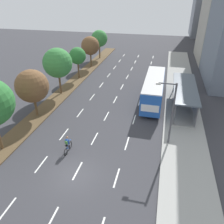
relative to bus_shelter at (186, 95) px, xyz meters
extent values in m
plane|color=#38383D|center=(-9.53, -15.03, -1.87)|extent=(140.00, 140.00, 0.00)
cube|color=brown|center=(-17.83, 4.97, -1.81)|extent=(2.60, 52.00, 0.12)
cube|color=#9E9E99|center=(-0.28, 4.97, -1.79)|extent=(4.50, 52.00, 0.15)
cube|color=white|center=(-13.03, -19.40, -1.86)|extent=(0.14, 2.26, 0.01)
cube|color=white|center=(-13.03, -14.47, -1.86)|extent=(0.14, 2.26, 0.01)
cube|color=white|center=(-13.03, -9.53, -1.86)|extent=(0.14, 2.26, 0.01)
cube|color=white|center=(-13.03, -4.60, -1.86)|extent=(0.14, 2.26, 0.01)
cube|color=white|center=(-13.03, 0.34, -1.86)|extent=(0.14, 2.26, 0.01)
cube|color=white|center=(-13.03, 5.28, -1.86)|extent=(0.14, 2.26, 0.01)
cube|color=white|center=(-13.03, 10.21, -1.86)|extent=(0.14, 2.26, 0.01)
cube|color=white|center=(-13.03, 15.15, -1.86)|extent=(0.14, 2.26, 0.01)
cube|color=white|center=(-13.03, 20.08, -1.86)|extent=(0.14, 2.26, 0.01)
cube|color=white|center=(-13.03, 25.02, -1.86)|extent=(0.14, 2.26, 0.01)
cube|color=white|center=(-9.53, -19.40, -1.86)|extent=(0.14, 2.26, 0.01)
cube|color=white|center=(-9.53, -14.47, -1.86)|extent=(0.14, 2.26, 0.01)
cube|color=white|center=(-9.53, -9.53, -1.86)|extent=(0.14, 2.26, 0.01)
cube|color=white|center=(-9.53, -4.60, -1.86)|extent=(0.14, 2.26, 0.01)
cube|color=white|center=(-9.53, 0.34, -1.86)|extent=(0.14, 2.26, 0.01)
cube|color=white|center=(-9.53, 5.28, -1.86)|extent=(0.14, 2.26, 0.01)
cube|color=white|center=(-9.53, 10.21, -1.86)|extent=(0.14, 2.26, 0.01)
cube|color=white|center=(-9.53, 15.15, -1.86)|extent=(0.14, 2.26, 0.01)
cube|color=white|center=(-9.53, 20.08, -1.86)|extent=(0.14, 2.26, 0.01)
cube|color=white|center=(-9.53, 25.02, -1.86)|extent=(0.14, 2.26, 0.01)
cube|color=white|center=(-6.03, -14.47, -1.86)|extent=(0.14, 2.26, 0.01)
cube|color=white|center=(-6.03, -9.53, -1.86)|extent=(0.14, 2.26, 0.01)
cube|color=white|center=(-6.03, -4.60, -1.86)|extent=(0.14, 2.26, 0.01)
cube|color=white|center=(-6.03, 0.34, -1.86)|extent=(0.14, 2.26, 0.01)
cube|color=white|center=(-6.03, 5.28, -1.86)|extent=(0.14, 2.26, 0.01)
cube|color=white|center=(-6.03, 10.21, -1.86)|extent=(0.14, 2.26, 0.01)
cube|color=white|center=(-6.03, 15.15, -1.86)|extent=(0.14, 2.26, 0.01)
cube|color=white|center=(-6.03, 20.08, -1.86)|extent=(0.14, 2.26, 0.01)
cube|color=white|center=(-6.03, 25.02, -1.86)|extent=(0.14, 2.26, 0.01)
cube|color=gray|center=(-0.28, 0.00, -1.67)|extent=(2.60, 10.44, 0.10)
cylinder|color=#56565B|center=(-1.46, -4.97, -0.32)|extent=(0.16, 0.16, 2.60)
cylinder|color=#56565B|center=(-1.46, 4.97, -0.32)|extent=(0.16, 0.16, 2.60)
cylinder|color=#56565B|center=(0.90, -4.97, -0.32)|extent=(0.16, 0.16, 2.60)
cylinder|color=#56565B|center=(0.90, 4.97, -0.32)|extent=(0.16, 0.16, 2.60)
cube|color=gray|center=(0.96, 0.00, -0.32)|extent=(0.10, 9.92, 2.34)
cube|color=#4C5660|center=(-0.28, 0.00, 1.06)|extent=(2.90, 10.84, 0.16)
cube|color=#2356B2|center=(-4.28, 1.18, -0.02)|extent=(2.50, 11.20, 2.80)
cube|color=#2D3D4C|center=(-4.28, 1.18, 0.83)|extent=(2.54, 10.30, 0.90)
cube|color=#B7B7B7|center=(-4.28, 1.18, 1.44)|extent=(2.45, 10.98, 0.12)
cube|color=#2D3D4C|center=(-4.28, 6.80, 0.33)|extent=(2.25, 0.06, 1.54)
cube|color=white|center=(-4.28, -4.44, -0.22)|extent=(2.12, 0.04, 0.90)
cylinder|color=black|center=(-5.38, 4.65, -1.37)|extent=(0.30, 1.00, 1.00)
cylinder|color=black|center=(-3.18, 4.65, -1.37)|extent=(0.30, 1.00, 1.00)
cylinder|color=black|center=(-5.38, -2.29, -1.37)|extent=(0.30, 1.00, 1.00)
cylinder|color=black|center=(-3.18, -2.29, -1.37)|extent=(0.30, 1.00, 1.00)
torus|color=black|center=(-11.37, -11.66, -1.51)|extent=(0.06, 0.72, 0.72)
torus|color=black|center=(-11.37, -12.76, -1.51)|extent=(0.06, 0.72, 0.72)
cylinder|color=#234C99|center=(-11.37, -12.21, -1.23)|extent=(0.05, 0.93, 0.05)
cylinder|color=#234C99|center=(-11.37, -12.31, -1.41)|extent=(0.05, 0.57, 0.42)
cylinder|color=#234C99|center=(-11.37, -12.41, -1.21)|extent=(0.04, 0.04, 0.40)
cube|color=black|center=(-11.37, -12.41, -1.01)|extent=(0.12, 0.24, 0.06)
cylinder|color=black|center=(-11.37, -11.71, -0.96)|extent=(0.46, 0.04, 0.04)
cube|color=#234CA8|center=(-11.37, -12.23, -0.68)|extent=(0.30, 0.36, 0.59)
cube|color=#4C893D|center=(-11.37, -12.39, -0.66)|extent=(0.26, 0.26, 0.42)
sphere|color=#9E7051|center=(-11.37, -12.11, -0.26)|extent=(0.20, 0.20, 0.20)
cylinder|color=#23232D|center=(-11.49, -12.26, -1.08)|extent=(0.12, 0.42, 0.25)
cylinder|color=#23232D|center=(-11.49, -12.09, -1.34)|extent=(0.10, 0.17, 0.41)
cylinder|color=#23232D|center=(-11.25, -12.26, -1.08)|extent=(0.12, 0.42, 0.25)
cylinder|color=#23232D|center=(-11.25, -12.09, -1.34)|extent=(0.10, 0.17, 0.41)
cylinder|color=#234CA8|center=(-11.54, -12.01, -0.63)|extent=(0.09, 0.47, 0.28)
cylinder|color=#234CA8|center=(-11.20, -12.01, -0.63)|extent=(0.09, 0.47, 0.28)
cylinder|color=brown|center=(-18.00, -6.52, -0.55)|extent=(0.28, 0.28, 2.40)
sphere|color=brown|center=(-18.00, -6.52, 2.11)|extent=(3.90, 3.90, 3.90)
cylinder|color=brown|center=(-17.96, 0.36, -0.20)|extent=(0.28, 0.28, 3.09)
sphere|color=#38843D|center=(-17.96, 0.36, 2.91)|extent=(4.18, 4.18, 4.18)
cylinder|color=brown|center=(-17.70, 7.24, -0.31)|extent=(0.28, 0.28, 2.88)
sphere|color=#2D7533|center=(-17.70, 7.24, 2.21)|extent=(2.85, 2.85, 2.85)
cylinder|color=brown|center=(-17.72, 14.12, -0.32)|extent=(0.28, 0.28, 2.86)
sphere|color=brown|center=(-17.72, 14.12, 2.45)|extent=(3.55, 3.55, 3.55)
cylinder|color=brown|center=(-17.91, 21.00, -0.26)|extent=(0.28, 0.28, 2.98)
sphere|color=#38843D|center=(-17.91, 21.00, 2.58)|extent=(3.59, 3.59, 3.59)
cylinder|color=#4C4C51|center=(-1.93, -8.60, 1.53)|extent=(0.18, 0.18, 6.50)
cylinder|color=#4C4C51|center=(-2.73, -8.60, 4.63)|extent=(1.60, 0.12, 0.12)
cube|color=silver|center=(-3.53, -8.60, 4.56)|extent=(0.44, 0.24, 0.16)
cube|color=#A39E93|center=(10.60, 41.25, 5.20)|extent=(10.04, 14.27, 14.13)
camera|label=1|loc=(-3.18, -27.89, 11.98)|focal=35.65mm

